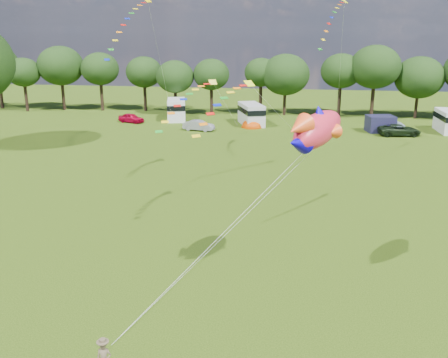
# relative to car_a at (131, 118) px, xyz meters

# --- Properties ---
(ground_plane) EXTENTS (180.00, 180.00, 0.00)m
(ground_plane) POSITION_rel_car_a_xyz_m (18.79, -45.92, -0.63)
(ground_plane) COLOR black
(ground_plane) RESTS_ON ground
(tree_line) EXTENTS (102.98, 10.98, 10.27)m
(tree_line) POSITION_rel_car_a_xyz_m (24.10, 9.07, 5.71)
(tree_line) COLOR black
(tree_line) RESTS_ON ground
(car_a) EXTENTS (4.09, 2.74, 1.27)m
(car_a) POSITION_rel_car_a_xyz_m (0.00, 0.00, 0.00)
(car_a) COLOR #AF0427
(car_a) RESTS_ON ground
(car_b) EXTENTS (3.91, 2.05, 1.31)m
(car_b) POSITION_rel_car_a_xyz_m (10.29, -4.11, 0.02)
(car_b) COLOR gray
(car_b) RESTS_ON ground
(car_d) EXTENTS (5.37, 3.01, 1.39)m
(car_d) POSITION_rel_car_a_xyz_m (34.80, -3.51, 0.06)
(car_d) COLOR black
(car_d) RESTS_ON ground
(campervan_b) EXTENTS (3.78, 6.24, 2.85)m
(campervan_b) POSITION_rel_car_a_xyz_m (5.56, 3.30, 0.90)
(campervan_b) COLOR silver
(campervan_b) RESTS_ON ground
(campervan_c) EXTENTS (4.29, 6.22, 2.81)m
(campervan_c) POSITION_rel_car_a_xyz_m (16.42, 1.00, 0.88)
(campervan_c) COLOR #B9B9BA
(campervan_c) RESTS_ON ground
(tent_orange) EXTENTS (2.87, 3.15, 2.25)m
(tent_orange) POSITION_rel_car_a_xyz_m (16.74, -0.83, -0.61)
(tent_orange) COLOR #BB3800
(tent_orange) RESTS_ON ground
(tent_greyblue) EXTENTS (3.71, 4.07, 2.76)m
(tent_greyblue) POSITION_rel_car_a_xyz_m (34.42, -1.28, -0.61)
(tent_greyblue) COLOR slate
(tent_greyblue) RESTS_ON ground
(awning_navy) EXTENTS (3.68, 3.20, 2.02)m
(awning_navy) POSITION_rel_car_a_xyz_m (32.84, -1.38, 0.37)
(awning_navy) COLOR #1A1935
(awning_navy) RESTS_ON ground
(fish_kite) EXTENTS (3.18, 4.16, 2.26)m
(fish_kite) POSITION_rel_car_a_xyz_m (23.63, -42.84, 7.31)
(fish_kite) COLOR red
(fish_kite) RESTS_ON ground
(streamer_kite_a) EXTENTS (3.34, 5.62, 5.77)m
(streamer_kite_a) POSITION_rel_car_a_xyz_m (6.26, -16.34, 12.58)
(streamer_kite_a) COLOR #EDC000
(streamer_kite_a) RESTS_ON ground
(streamer_kite_b) EXTENTS (4.35, 4.64, 3.82)m
(streamer_kite_b) POSITION_rel_car_a_xyz_m (14.05, -25.07, 6.32)
(streamer_kite_b) COLOR #FCF237
(streamer_kite_b) RESTS_ON ground
(streamer_kite_c) EXTENTS (3.15, 4.93, 2.79)m
(streamer_kite_c) POSITION_rel_car_a_xyz_m (18.71, -35.48, 7.66)
(streamer_kite_c) COLOR #EDF71A
(streamer_kite_c) RESTS_ON ground
(streamer_kite_d) EXTENTS (2.63, 5.17, 4.31)m
(streamer_kite_d) POSITION_rel_car_a_xyz_m (25.54, -18.93, 12.79)
(streamer_kite_d) COLOR #F9F016
(streamer_kite_d) RESTS_ON ground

